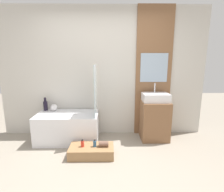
% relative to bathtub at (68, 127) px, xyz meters
% --- Properties ---
extents(ground_plane, '(12.00, 12.00, 0.00)m').
position_rel_bathtub_xyz_m(ground_plane, '(0.67, -1.20, -0.28)').
color(ground_plane, gray).
extents(wall_tiled_back, '(4.20, 0.06, 2.60)m').
position_rel_bathtub_xyz_m(wall_tiled_back, '(0.67, 0.38, 1.02)').
color(wall_tiled_back, beige).
rests_on(wall_tiled_back, ground_plane).
extents(wall_wood_accent, '(0.72, 0.04, 2.60)m').
position_rel_bathtub_xyz_m(wall_wood_accent, '(1.71, 0.32, 1.03)').
color(wall_wood_accent, brown).
rests_on(wall_wood_accent, ground_plane).
extents(bathtub, '(1.17, 0.65, 0.55)m').
position_rel_bathtub_xyz_m(bathtub, '(0.00, 0.00, 0.00)').
color(bathtub, white).
rests_on(bathtub, ground_plane).
extents(glass_shower_screen, '(0.01, 0.45, 0.94)m').
position_rel_bathtub_xyz_m(glass_shower_screen, '(0.56, -0.08, 0.74)').
color(glass_shower_screen, silver).
rests_on(glass_shower_screen, bathtub).
extents(wooden_step_bench, '(0.73, 0.37, 0.17)m').
position_rel_bathtub_xyz_m(wooden_step_bench, '(0.51, -0.58, -0.19)').
color(wooden_step_bench, '#997047').
rests_on(wooden_step_bench, ground_plane).
extents(vanity_cabinet, '(0.53, 0.48, 0.77)m').
position_rel_bathtub_xyz_m(vanity_cabinet, '(1.71, 0.06, 0.11)').
color(vanity_cabinet, brown).
rests_on(vanity_cabinet, ground_plane).
extents(sink, '(0.50, 0.36, 0.34)m').
position_rel_bathtub_xyz_m(sink, '(1.71, 0.06, 0.58)').
color(sink, white).
rests_on(sink, vanity_cabinet).
extents(vase_tall_dark, '(0.08, 0.08, 0.27)m').
position_rel_bathtub_xyz_m(vase_tall_dark, '(-0.50, 0.23, 0.38)').
color(vase_tall_dark, black).
rests_on(vase_tall_dark, bathtub).
extents(vase_round_light, '(0.14, 0.14, 0.14)m').
position_rel_bathtub_xyz_m(vase_round_light, '(-0.32, 0.21, 0.34)').
color(vase_round_light, white).
rests_on(vase_round_light, bathtub).
extents(bottle_soap_primary, '(0.05, 0.05, 0.12)m').
position_rel_bathtub_xyz_m(bottle_soap_primary, '(0.37, -0.58, -0.06)').
color(bottle_soap_primary, red).
rests_on(bottle_soap_primary, wooden_step_bench).
extents(bottle_soap_secondary, '(0.05, 0.05, 0.12)m').
position_rel_bathtub_xyz_m(bottle_soap_secondary, '(0.57, -0.58, -0.06)').
color(bottle_soap_secondary, '#2D567A').
rests_on(bottle_soap_secondary, wooden_step_bench).
extents(towel_roll, '(0.16, 0.09, 0.09)m').
position_rel_bathtub_xyz_m(towel_roll, '(0.72, -0.58, -0.06)').
color(towel_roll, brown).
rests_on(towel_roll, wooden_step_bench).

